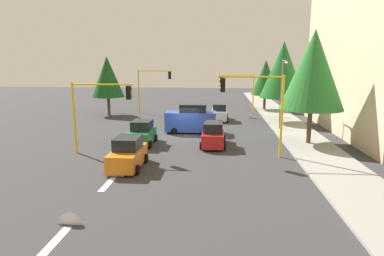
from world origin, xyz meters
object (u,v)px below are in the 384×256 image
object	(u,v)px
car_orange	(128,154)
car_red	(213,135)
car_white	(219,113)
street_lamp_curbside	(282,87)
traffic_signal_far_left	(239,86)
car_green	(142,134)
traffic_signal_far_right	(152,83)
tree_roadside_near	(313,70)
traffic_signal_near_left	(257,100)
traffic_signal_near_right	(98,103)
tree_roadside_far	(265,78)
delivery_van_blue	(191,119)
tree_roadside_mid	(283,70)
tree_opposite_side	(107,77)

from	to	relation	value
car_orange	car_red	xyz separation A→B (m)	(-6.16, 5.34, 0.00)
car_white	street_lamp_curbside	bearing A→B (deg)	47.52
traffic_signal_far_left	car_red	xyz separation A→B (m)	(17.08, -2.95, -2.82)
traffic_signal_far_left	car_green	xyz separation A→B (m)	(17.03, -8.81, -2.82)
street_lamp_curbside	car_orange	distance (m)	17.83
traffic_signal_far_right	tree_roadside_near	bearing A→B (deg)	45.37
traffic_signal_near_left	car_red	xyz separation A→B (m)	(-2.92, -3.05, -3.22)
traffic_signal_far_right	traffic_signal_near_right	xyz separation A→B (m)	(20.00, 0.08, -0.32)
tree_roadside_far	car_green	xyz separation A→B (m)	(21.03, -12.69, -3.70)
traffic_signal_far_right	tree_roadside_far	world-z (taller)	tree_roadside_far
delivery_van_blue	car_orange	bearing A→B (deg)	-15.54
traffic_signal_far_right	car_green	bearing A→B (deg)	8.42
tree_roadside_near	car_orange	world-z (taller)	tree_roadside_near
tree_roadside_mid	tree_opposite_side	xyz separation A→B (m)	(-4.00, -21.00, -1.00)
street_lamp_curbside	tree_roadside_mid	world-z (taller)	tree_roadside_mid
street_lamp_curbside	tree_roadside_mid	xyz separation A→B (m)	(-4.39, 0.80, 1.53)
traffic_signal_far_left	tree_roadside_far	bearing A→B (deg)	135.90
car_orange	car_green	distance (m)	6.23
traffic_signal_near_left	tree_roadside_far	size ratio (longest dim) A/B	0.83
tree_opposite_side	tree_roadside_far	distance (m)	21.36
tree_roadside_near	delivery_van_blue	world-z (taller)	tree_roadside_near
traffic_signal_far_right	car_orange	distance (m)	23.65
car_red	tree_roadside_near	bearing A→B (deg)	97.83
traffic_signal_near_right	car_orange	world-z (taller)	traffic_signal_near_right
delivery_van_blue	car_white	xyz separation A→B (m)	(-7.13, 2.72, -0.39)
tree_roadside_mid	car_green	bearing A→B (deg)	-50.10
traffic_signal_near_left	car_orange	xyz separation A→B (m)	(3.24, -8.39, -3.22)
traffic_signal_far_right	tree_roadside_mid	bearing A→B (deg)	69.10
tree_roadside_mid	traffic_signal_far_right	bearing A→B (deg)	-110.90
traffic_signal_far_left	tree_roadside_far	size ratio (longest dim) A/B	0.74
street_lamp_curbside	traffic_signal_near_right	bearing A→B (deg)	-57.05
traffic_signal_near_right	street_lamp_curbside	world-z (taller)	street_lamp_curbside
tree_roadside_mid	delivery_van_blue	distance (m)	12.17
street_lamp_curbside	traffic_signal_far_left	bearing A→B (deg)	-161.01
traffic_signal_far_right	car_white	xyz separation A→B (m)	(4.87, 8.88, -3.17)
traffic_signal_far_left	car_white	size ratio (longest dim) A/B	1.33
traffic_signal_far_right	tree_roadside_far	distance (m)	15.73
traffic_signal_far_left	tree_roadside_near	size ratio (longest dim) A/B	0.57
tree_roadside_mid	car_orange	xyz separation A→B (m)	(17.24, -12.67, -4.98)
tree_roadside_far	delivery_van_blue	xyz separation A→B (m)	(16.00, -9.04, -3.31)
traffic_signal_near_left	car_orange	world-z (taller)	traffic_signal_near_left
car_orange	tree_opposite_side	bearing A→B (deg)	-158.58
traffic_signal_far_right	street_lamp_curbside	bearing A→B (deg)	55.13
tree_roadside_near	tree_opposite_side	world-z (taller)	tree_roadside_near
traffic_signal_far_right	traffic_signal_near_right	bearing A→B (deg)	0.23
tree_opposite_side	car_green	bearing A→B (deg)	27.47
street_lamp_curbside	tree_roadside_near	xyz separation A→B (m)	(5.61, 1.30, 1.73)
traffic_signal_far_left	delivery_van_blue	size ratio (longest dim) A/B	1.09
car_orange	car_red	bearing A→B (deg)	139.09
traffic_signal_near_left	tree_roadside_far	world-z (taller)	tree_roadside_far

